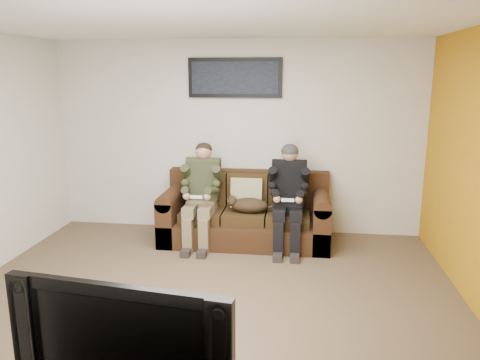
# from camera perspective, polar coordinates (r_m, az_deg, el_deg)

# --- Properties ---
(floor) EXTENTS (5.00, 5.00, 0.00)m
(floor) POSITION_cam_1_polar(r_m,az_deg,el_deg) (4.65, -4.20, -14.76)
(floor) COLOR brown
(floor) RESTS_ON ground
(ceiling) EXTENTS (5.00, 5.00, 0.00)m
(ceiling) POSITION_cam_1_polar(r_m,az_deg,el_deg) (4.15, -4.81, 18.98)
(ceiling) COLOR silver
(ceiling) RESTS_ON ground
(wall_back) EXTENTS (5.00, 0.00, 5.00)m
(wall_back) POSITION_cam_1_polar(r_m,az_deg,el_deg) (6.40, -0.36, 5.18)
(wall_back) COLOR beige
(wall_back) RESTS_ON ground
(wall_front) EXTENTS (5.00, 0.00, 5.00)m
(wall_front) POSITION_cam_1_polar(r_m,az_deg,el_deg) (2.16, -17.00, -11.05)
(wall_front) COLOR beige
(wall_front) RESTS_ON ground
(sofa) EXTENTS (2.15, 0.93, 0.88)m
(sofa) POSITION_cam_1_polar(r_m,az_deg,el_deg) (6.18, 0.75, -4.31)
(sofa) COLOR #351E10
(sofa) RESTS_ON ground
(throw_pillow) EXTENTS (0.41, 0.20, 0.41)m
(throw_pillow) POSITION_cam_1_polar(r_m,az_deg,el_deg) (6.13, 0.80, -1.58)
(throw_pillow) COLOR tan
(throw_pillow) RESTS_ON sofa
(throw_blanket) EXTENTS (0.44, 0.22, 0.08)m
(throw_blanket) POSITION_cam_1_polar(r_m,az_deg,el_deg) (6.40, -4.76, 1.33)
(throw_blanket) COLOR tan
(throw_blanket) RESTS_ON sofa
(person_left) EXTENTS (0.51, 0.87, 1.29)m
(person_left) POSITION_cam_1_polar(r_m,az_deg,el_deg) (5.99, -4.71, -1.04)
(person_left) COLOR #736347
(person_left) RESTS_ON sofa
(person_right) EXTENTS (0.51, 0.86, 1.29)m
(person_right) POSITION_cam_1_polar(r_m,az_deg,el_deg) (5.86, 5.94, -1.34)
(person_right) COLOR black
(person_right) RESTS_ON sofa
(cat) EXTENTS (0.66, 0.26, 0.24)m
(cat) POSITION_cam_1_polar(r_m,az_deg,el_deg) (5.93, 0.98, -3.04)
(cat) COLOR #3F2C18
(cat) RESTS_ON sofa
(framed_poster) EXTENTS (1.25, 0.05, 0.52)m
(framed_poster) POSITION_cam_1_polar(r_m,az_deg,el_deg) (6.31, -0.63, 12.35)
(framed_poster) COLOR black
(framed_poster) RESTS_ON wall_back
(television) EXTENTS (1.20, 0.31, 0.69)m
(television) POSITION_cam_1_polar(r_m,az_deg,el_deg) (2.61, -13.31, -18.07)
(television) COLOR black
(television) RESTS_ON tv_stand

